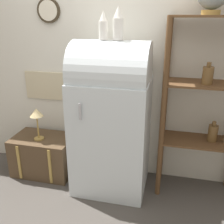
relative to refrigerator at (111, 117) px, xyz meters
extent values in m
plane|color=#4C4742|center=(0.00, -0.23, -0.81)|extent=(12.00, 12.00, 0.00)
cube|color=silver|center=(0.00, 0.34, 0.54)|extent=(7.00, 0.05, 2.70)
cylinder|color=#382D1E|center=(-0.75, 0.30, 1.01)|extent=(0.25, 0.03, 0.25)
cylinder|color=beige|center=(-0.75, 0.28, 1.01)|extent=(0.21, 0.01, 0.21)
cube|color=#C6B793|center=(-0.87, 0.31, 0.19)|extent=(0.49, 0.02, 0.32)
cube|color=silver|center=(0.00, 0.00, -0.21)|extent=(0.75, 0.63, 1.19)
cylinder|color=silver|center=(0.00, 0.00, 0.45)|extent=(0.73, 0.60, 0.60)
cylinder|color=#B7B7BC|center=(-0.20, -0.34, 0.16)|extent=(0.02, 0.02, 0.16)
cube|color=brown|center=(-0.83, 0.06, -0.58)|extent=(0.68, 0.44, 0.45)
cube|color=#AD8942|center=(-1.02, -0.17, -0.58)|extent=(0.03, 0.01, 0.41)
cube|color=#AD8942|center=(-0.64, -0.17, -0.58)|extent=(0.03, 0.01, 0.41)
cylinder|color=brown|center=(0.51, -0.05, 0.08)|extent=(0.05, 0.05, 1.77)
cylinder|color=brown|center=(0.51, 0.27, 0.08)|extent=(0.05, 0.05, 1.77)
cube|color=brown|center=(0.88, 0.11, -0.23)|extent=(0.76, 0.35, 0.02)
cube|color=brown|center=(0.88, 0.11, 0.37)|extent=(0.76, 0.35, 0.02)
cube|color=brown|center=(0.88, 0.11, 0.96)|extent=(0.76, 0.35, 0.02)
cylinder|color=brown|center=(0.88, 0.07, 0.46)|extent=(0.10, 0.10, 0.16)
cylinder|color=brown|center=(0.88, 0.07, 0.56)|extent=(0.04, 0.04, 0.04)
cylinder|color=brown|center=(1.00, 0.13, -0.13)|extent=(0.09, 0.09, 0.17)
cylinder|color=brown|center=(1.00, 0.13, -0.03)|extent=(0.04, 0.04, 0.04)
cylinder|color=#AD8942|center=(0.84, 0.11, 0.99)|extent=(0.16, 0.16, 0.04)
cylinder|color=white|center=(-0.07, -0.01, 0.83)|extent=(0.08, 0.08, 0.16)
cone|color=white|center=(-0.07, -0.01, 0.96)|extent=(0.07, 0.07, 0.09)
cylinder|color=white|center=(0.07, -0.01, 0.85)|extent=(0.09, 0.09, 0.19)
cone|color=white|center=(0.07, -0.01, 0.99)|extent=(0.08, 0.08, 0.10)
cylinder|color=#AD8942|center=(-0.84, 0.01, -0.35)|extent=(0.11, 0.11, 0.02)
cylinder|color=#AD8942|center=(-0.84, 0.01, -0.21)|extent=(0.02, 0.02, 0.26)
cone|color=#DBC184|center=(-0.84, 0.01, -0.03)|extent=(0.15, 0.15, 0.09)
camera|label=1|loc=(0.58, -2.39, 0.98)|focal=42.00mm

